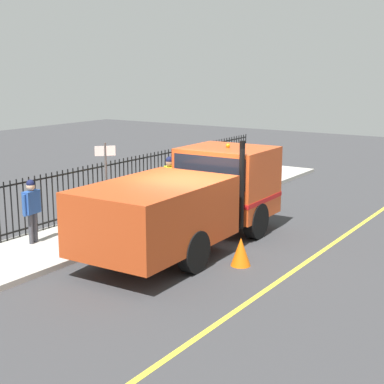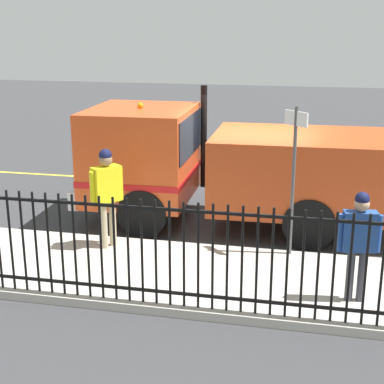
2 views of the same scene
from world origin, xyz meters
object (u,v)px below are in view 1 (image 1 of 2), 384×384
at_px(worker_standing, 170,180).
at_px(pedestrian_distant, 32,204).
at_px(traffic_cone, 241,252).
at_px(street_sign, 106,182).
at_px(work_truck, 195,195).
at_px(utility_cabinet, 203,175).

distance_m(worker_standing, pedestrian_distant, 4.34).
distance_m(traffic_cone, street_sign, 3.74).
distance_m(worker_standing, traffic_cone, 4.58).
bearing_deg(work_truck, traffic_cone, -24.55).
height_order(traffic_cone, street_sign, street_sign).
xyz_separation_m(utility_cabinet, traffic_cone, (-4.94, 6.11, -0.34)).
height_order(work_truck, traffic_cone, work_truck).
bearing_deg(traffic_cone, worker_standing, -33.01).
bearing_deg(worker_standing, pedestrian_distant, -68.02).
height_order(work_truck, pedestrian_distant, work_truck).
relative_size(pedestrian_distant, utility_cabinet, 1.51).
bearing_deg(work_truck, worker_standing, 138.64).
xyz_separation_m(work_truck, street_sign, (1.67, 1.46, 0.40)).
distance_m(work_truck, utility_cabinet, 6.28).
bearing_deg(pedestrian_distant, traffic_cone, -79.09).
bearing_deg(work_truck, street_sign, -140.11).
xyz_separation_m(work_truck, utility_cabinet, (3.20, -5.37, -0.64)).
relative_size(worker_standing, street_sign, 0.70).
relative_size(utility_cabinet, street_sign, 0.42).
distance_m(pedestrian_distant, traffic_cone, 5.34).
relative_size(traffic_cone, street_sign, 0.26).
bearing_deg(work_truck, utility_cabinet, 119.47).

